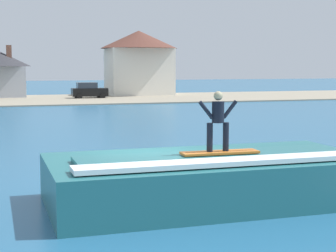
# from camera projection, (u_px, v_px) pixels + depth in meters

# --- Properties ---
(ground_plane) EXTENTS (260.00, 260.00, 0.00)m
(ground_plane) POSITION_uv_depth(u_px,v_px,m) (152.00, 197.00, 15.50)
(ground_plane) COLOR #245D85
(wave_crest) EXTENTS (8.61, 4.17, 1.39)m
(wave_crest) POSITION_uv_depth(u_px,v_px,m) (209.00, 178.00, 14.85)
(wave_crest) COLOR #24686D
(wave_crest) RESTS_ON ground_plane
(surfboard) EXTENTS (2.10, 0.57, 0.06)m
(surfboard) POSITION_uv_depth(u_px,v_px,m) (220.00, 152.00, 14.41)
(surfboard) COLOR orange
(surfboard) RESTS_ON wave_crest
(surfer) EXTENTS (1.09, 0.32, 1.58)m
(surfer) POSITION_uv_depth(u_px,v_px,m) (218.00, 118.00, 14.31)
(surfer) COLOR black
(surfer) RESTS_ON surfboard
(shoreline_bank) EXTENTS (120.00, 18.40, 0.13)m
(shoreline_bank) POSITION_uv_depth(u_px,v_px,m) (34.00, 100.00, 59.32)
(shoreline_bank) COLOR gray
(shoreline_bank) RESTS_ON ground_plane
(car_far_shore) EXTENTS (3.98, 2.05, 1.86)m
(car_far_shore) POSITION_uv_depth(u_px,v_px,m) (89.00, 91.00, 61.84)
(car_far_shore) COLOR black
(car_far_shore) RESTS_ON ground_plane
(house_gabled_white) EXTENTS (9.57, 9.57, 8.07)m
(house_gabled_white) POSITION_uv_depth(u_px,v_px,m) (139.00, 58.00, 68.28)
(house_gabled_white) COLOR silver
(house_gabled_white) RESTS_ON ground_plane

